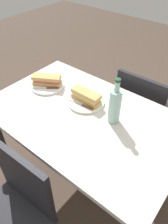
{
  "coord_description": "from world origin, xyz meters",
  "views": [
    {
      "loc": [
        -0.61,
        0.74,
        1.64
      ],
      "look_at": [
        0.0,
        0.0,
        0.8
      ],
      "focal_mm": 34.66,
      "sensor_mm": 36.0,
      "label": 1
    }
  ],
  "objects_px": {
    "knife_far": "(82,105)",
    "water_bottle": "(115,106)",
    "dining_table": "(84,129)",
    "chair_near": "(141,111)",
    "plate_far": "(86,102)",
    "chair_far": "(15,211)",
    "baguette_sandwich_near": "(47,80)",
    "knife_near": "(47,88)",
    "plate_near": "(48,85)",
    "baguette_sandwich_far": "(86,96)"
  },
  "relations": [
    {
      "from": "water_bottle",
      "to": "dining_table",
      "type": "bearing_deg",
      "value": 22.13
    },
    {
      "from": "dining_table",
      "to": "knife_far",
      "type": "relative_size",
      "value": 6.57
    },
    {
      "from": "chair_near",
      "to": "baguette_sandwich_far",
      "type": "xyz_separation_m",
      "value": [
        0.19,
        0.48,
        0.34
      ]
    },
    {
      "from": "chair_far",
      "to": "baguette_sandwich_far",
      "type": "distance_m",
      "value": 0.75
    },
    {
      "from": "chair_far",
      "to": "plate_far",
      "type": "height_order",
      "value": "chair_far"
    },
    {
      "from": "plate_near",
      "to": "plate_far",
      "type": "distance_m",
      "value": 0.32
    },
    {
      "from": "chair_far",
      "to": "chair_near",
      "type": "distance_m",
      "value": 1.15
    },
    {
      "from": "plate_near",
      "to": "water_bottle",
      "type": "distance_m",
      "value": 0.56
    },
    {
      "from": "chair_near",
      "to": "plate_far",
      "type": "distance_m",
      "value": 0.59
    },
    {
      "from": "chair_near",
      "to": "plate_near",
      "type": "relative_size",
      "value": 3.63
    },
    {
      "from": "chair_far",
      "to": "plate_near",
      "type": "distance_m",
      "value": 0.8
    },
    {
      "from": "knife_far",
      "to": "water_bottle",
      "type": "distance_m",
      "value": 0.23
    },
    {
      "from": "baguette_sandwich_near",
      "to": "water_bottle",
      "type": "bearing_deg",
      "value": 179.69
    },
    {
      "from": "baguette_sandwich_far",
      "to": "chair_near",
      "type": "bearing_deg",
      "value": -111.73
    },
    {
      "from": "chair_far",
      "to": "knife_far",
      "type": "bearing_deg",
      "value": -85.59
    },
    {
      "from": "chair_near",
      "to": "chair_far",
      "type": "bearing_deg",
      "value": 83.5
    },
    {
      "from": "plate_near",
      "to": "knife_near",
      "type": "bearing_deg",
      "value": 133.11
    },
    {
      "from": "knife_far",
      "to": "chair_far",
      "type": "bearing_deg",
      "value": 94.41
    },
    {
      "from": "baguette_sandwich_far",
      "to": "water_bottle",
      "type": "bearing_deg",
      "value": 172.3
    },
    {
      "from": "knife_near",
      "to": "plate_near",
      "type": "bearing_deg",
      "value": -46.89
    },
    {
      "from": "plate_near",
      "to": "knife_far",
      "type": "distance_m",
      "value": 0.34
    },
    {
      "from": "dining_table",
      "to": "plate_far",
      "type": "xyz_separation_m",
      "value": [
        0.06,
        -0.1,
        0.13
      ]
    },
    {
      "from": "chair_near",
      "to": "baguette_sandwich_near",
      "type": "xyz_separation_m",
      "value": [
        0.51,
        0.5,
        0.34
      ]
    },
    {
      "from": "knife_near",
      "to": "baguette_sandwich_far",
      "type": "height_order",
      "value": "baguette_sandwich_far"
    },
    {
      "from": "plate_near",
      "to": "baguette_sandwich_near",
      "type": "xyz_separation_m",
      "value": [
        0.0,
        -0.0,
        0.04
      ]
    },
    {
      "from": "plate_far",
      "to": "chair_far",
      "type": "bearing_deg",
      "value": 95.05
    },
    {
      "from": "knife_far",
      "to": "water_bottle",
      "type": "height_order",
      "value": "water_bottle"
    },
    {
      "from": "knife_near",
      "to": "baguette_sandwich_far",
      "type": "relative_size",
      "value": 0.76
    },
    {
      "from": "water_bottle",
      "to": "chair_far",
      "type": "bearing_deg",
      "value": 75.42
    },
    {
      "from": "plate_near",
      "to": "baguette_sandwich_far",
      "type": "distance_m",
      "value": 0.33
    },
    {
      "from": "baguette_sandwich_near",
      "to": "baguette_sandwich_far",
      "type": "bearing_deg",
      "value": -175.16
    },
    {
      "from": "chair_far",
      "to": "baguette_sandwich_near",
      "type": "xyz_separation_m",
      "value": [
        0.38,
        -0.64,
        0.34
      ]
    },
    {
      "from": "baguette_sandwich_near",
      "to": "water_bottle",
      "type": "relative_size",
      "value": 0.71
    },
    {
      "from": "knife_far",
      "to": "chair_near",
      "type": "bearing_deg",
      "value": -108.65
    },
    {
      "from": "chair_near",
      "to": "plate_near",
      "type": "distance_m",
      "value": 0.78
    },
    {
      "from": "knife_near",
      "to": "baguette_sandwich_near",
      "type": "bearing_deg",
      "value": -46.89
    },
    {
      "from": "knife_far",
      "to": "water_bottle",
      "type": "xyz_separation_m",
      "value": [
        -0.21,
        -0.02,
        0.09
      ]
    },
    {
      "from": "plate_near",
      "to": "water_bottle",
      "type": "xyz_separation_m",
      "value": [
        -0.55,
        0.0,
        0.1
      ]
    },
    {
      "from": "plate_far",
      "to": "water_bottle",
      "type": "height_order",
      "value": "water_bottle"
    },
    {
      "from": "knife_far",
      "to": "water_bottle",
      "type": "relative_size",
      "value": 0.64
    },
    {
      "from": "baguette_sandwich_near",
      "to": "knife_near",
      "type": "relative_size",
      "value": 1.37
    },
    {
      "from": "plate_near",
      "to": "baguette_sandwich_far",
      "type": "xyz_separation_m",
      "value": [
        -0.32,
        -0.03,
        0.04
      ]
    },
    {
      "from": "chair_near",
      "to": "knife_near",
      "type": "bearing_deg",
      "value": 48.59
    },
    {
      "from": "chair_near",
      "to": "water_bottle",
      "type": "distance_m",
      "value": 0.65
    },
    {
      "from": "dining_table",
      "to": "chair_near",
      "type": "bearing_deg",
      "value": -102.54
    },
    {
      "from": "dining_table",
      "to": "plate_near",
      "type": "relative_size",
      "value": 5.04
    },
    {
      "from": "dining_table",
      "to": "knife_far",
      "type": "xyz_separation_m",
      "value": [
        0.05,
        -0.04,
        0.14
      ]
    },
    {
      "from": "chair_far",
      "to": "knife_near",
      "type": "xyz_separation_m",
      "value": [
        0.35,
        -0.6,
        0.31
      ]
    },
    {
      "from": "chair_far",
      "to": "knife_far",
      "type": "relative_size",
      "value": 4.73
    },
    {
      "from": "plate_near",
      "to": "plate_far",
      "type": "height_order",
      "value": "same"
    }
  ]
}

